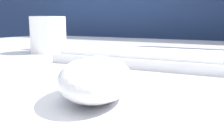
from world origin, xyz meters
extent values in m
cube|color=navy|center=(0.00, 0.72, 0.68)|extent=(5.00, 0.03, 1.36)
ellipsoid|color=white|center=(0.04, -0.28, 0.80)|extent=(0.11, 0.13, 0.04)
cube|color=white|center=(0.05, -0.05, 0.78)|extent=(0.42, 0.14, 0.02)
cube|color=white|center=(0.05, -0.05, 0.79)|extent=(0.39, 0.12, 0.01)
cylinder|color=white|center=(-0.26, 0.00, 0.82)|extent=(0.09, 0.09, 0.09)
camera|label=1|loc=(0.17, -0.49, 0.85)|focal=42.00mm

